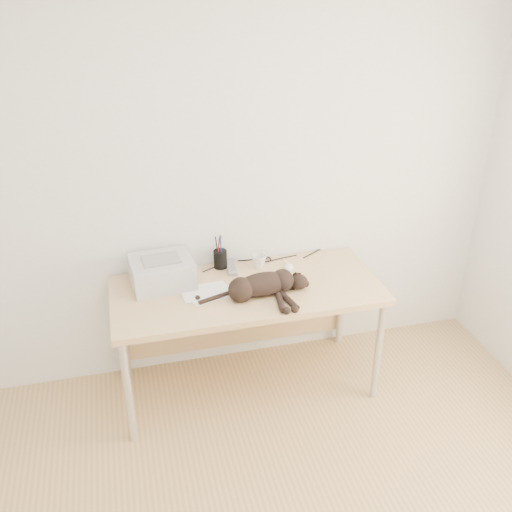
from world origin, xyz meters
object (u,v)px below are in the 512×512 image
object	(u,v)px
printer	(162,272)
cat	(260,286)
desk	(244,299)
mug	(259,261)
mouse	(289,265)
pen_cup	(220,259)

from	to	relation	value
printer	cat	xyz separation A→B (m)	(0.53, -0.28, -0.02)
desk	printer	xyz separation A→B (m)	(-0.48, 0.08, 0.22)
mug	mouse	world-z (taller)	mug
printer	cat	size ratio (longest dim) A/B	0.58
desk	printer	distance (m)	0.53
desk	cat	size ratio (longest dim) A/B	2.42
cat	mouse	bearing A→B (deg)	43.63
desk	mug	world-z (taller)	mug
desk	mouse	world-z (taller)	mouse
desk	pen_cup	world-z (taller)	pen_cup
mouse	cat	bearing A→B (deg)	-121.46
desk	mug	xyz separation A→B (m)	(0.13, 0.14, 0.18)
cat	mouse	world-z (taller)	cat
desk	cat	world-z (taller)	cat
printer	pen_cup	xyz separation A→B (m)	(0.38, 0.12, -0.02)
mug	cat	bearing A→B (deg)	-103.43
desk	cat	xyz separation A→B (m)	(0.05, -0.20, 0.20)
desk	printer	size ratio (longest dim) A/B	4.15
pen_cup	mouse	distance (m)	0.44
pen_cup	mouse	size ratio (longest dim) A/B	2.15
printer	mouse	xyz separation A→B (m)	(0.79, 0.01, -0.07)
desk	pen_cup	xyz separation A→B (m)	(-0.10, 0.20, 0.19)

